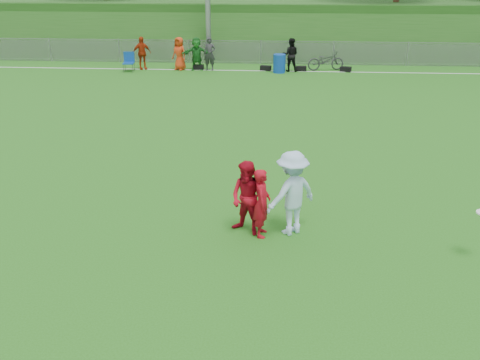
# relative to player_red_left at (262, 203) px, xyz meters

# --- Properties ---
(ground) EXTENTS (120.00, 120.00, 0.00)m
(ground) POSITION_rel_player_red_left_xyz_m (-0.73, -0.08, -0.75)
(ground) COLOR #236214
(ground) RESTS_ON ground
(sideline_far) EXTENTS (60.00, 0.10, 0.01)m
(sideline_far) POSITION_rel_player_red_left_xyz_m (-0.73, 17.92, -0.75)
(sideline_far) COLOR white
(sideline_far) RESTS_ON ground
(fence) EXTENTS (58.00, 0.06, 1.30)m
(fence) POSITION_rel_player_red_left_xyz_m (-0.73, 19.92, -0.11)
(fence) COLOR gray
(fence) RESTS_ON ground
(berm) EXTENTS (120.00, 18.00, 3.00)m
(berm) POSITION_rel_player_red_left_xyz_m (-0.73, 30.92, 0.75)
(berm) COLOR #1E5116
(berm) RESTS_ON ground
(spectator_row) EXTENTS (8.79, 0.87, 1.69)m
(spectator_row) POSITION_rel_player_red_left_xyz_m (-3.54, 17.92, 0.09)
(spectator_row) COLOR #AA2A0B
(spectator_row) RESTS_ON ground
(gear_bags) EXTENTS (8.31, 0.47, 0.26)m
(gear_bags) POSITION_rel_player_red_left_xyz_m (0.22, 18.02, -0.62)
(gear_bags) COLOR black
(gear_bags) RESTS_ON ground
(player_red_left) EXTENTS (0.38, 0.56, 1.51)m
(player_red_left) POSITION_rel_player_red_left_xyz_m (0.00, 0.00, 0.00)
(player_red_left) COLOR #A70B19
(player_red_left) RESTS_ON ground
(player_red_center) EXTENTS (1.00, 0.94, 1.63)m
(player_red_center) POSITION_rel_player_red_left_xyz_m (-0.30, 0.07, 0.06)
(player_red_center) COLOR #A90B1D
(player_red_center) RESTS_ON ground
(player_blue) EXTENTS (1.37, 1.27, 1.85)m
(player_blue) POSITION_rel_player_red_left_xyz_m (0.62, 0.16, 0.17)
(player_blue) COLOR #AFD6F3
(player_blue) RESTS_ON ground
(recycling_bin) EXTENTS (0.82, 0.82, 0.93)m
(recycling_bin) POSITION_rel_player_red_left_xyz_m (0.32, 17.54, -0.29)
(recycling_bin) COLOR #0E3DA0
(recycling_bin) RESTS_ON ground
(camp_chair) EXTENTS (0.59, 0.60, 0.98)m
(camp_chair) POSITION_rel_player_red_left_xyz_m (-7.49, 17.27, -0.46)
(camp_chair) COLOR #0D3E95
(camp_chair) RESTS_ON ground
(bicycle) EXTENTS (2.04, 1.12, 1.01)m
(bicycle) POSITION_rel_player_red_left_xyz_m (2.74, 18.34, -0.25)
(bicycle) COLOR #29292B
(bicycle) RESTS_ON ground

